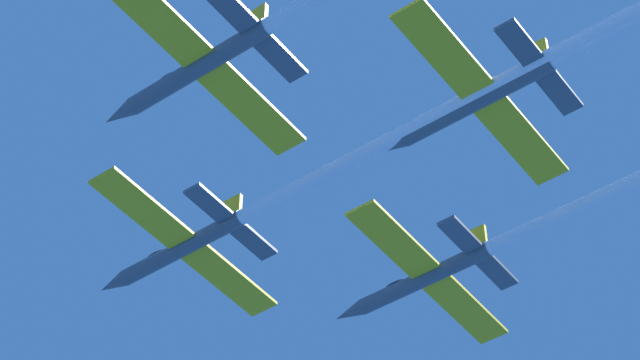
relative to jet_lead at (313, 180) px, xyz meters
The scene contains 2 objects.
jet_lead is the anchor object (origin of this frame).
jet_right_wing 16.09m from the jet_lead, 42.77° to the right, with size 17.12×42.03×2.84m.
Camera 1 is at (-48.44, -48.44, -59.43)m, focal length 73.96 mm.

